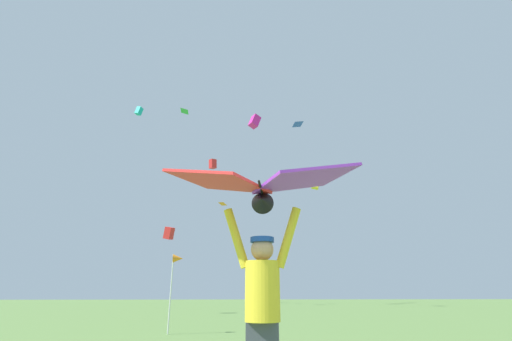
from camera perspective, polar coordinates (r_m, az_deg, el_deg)
name	(u,v)px	position (r m, az deg, el deg)	size (l,w,h in m)	color
kite_flyer_person	(263,309)	(3.63, 1.06, -21.38)	(0.81, 0.39, 1.92)	#424751
held_stunt_kite	(261,185)	(3.70, 0.85, -2.33)	(2.01, 1.19, 0.42)	black
distant_kite_red_overhead_distant	(213,164)	(34.65, -7.00, 1.05)	(0.80, 0.86, 0.96)	red
distant_kite_teal_low_right	(139,111)	(44.34, -18.37, 9.11)	(0.97, 0.77, 1.09)	#19B2AD
distant_kite_yellow_far_center	(316,183)	(40.67, 9.62, -2.05)	(1.26, 0.98, 1.47)	yellow
distant_kite_magenta_high_right	(255,121)	(37.15, -0.22, 7.92)	(1.43, 1.30, 1.49)	#DB2393
distant_kite_blue_mid_right	(298,124)	(31.66, 6.71, 7.47)	(1.16, 1.16, 0.32)	blue
distant_kite_red_low_left	(169,233)	(20.99, -13.86, -9.78)	(0.65, 0.67, 0.79)	red
distant_kite_green_mid_left	(185,111)	(38.36, -11.43, 9.39)	(1.14, 1.16, 0.41)	green
distant_kite_orange_high_left	(223,204)	(37.46, -5.38, -5.34)	(0.86, 0.84, 0.36)	orange
marker_flag	(177,264)	(10.90, -12.66, -14.56)	(0.30, 0.24, 2.15)	silver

